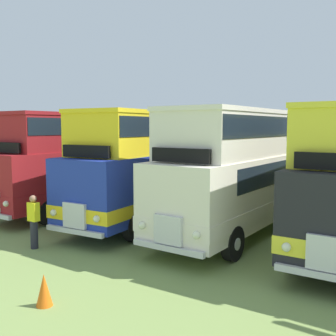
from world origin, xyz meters
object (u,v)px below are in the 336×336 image
Objects in this scene: bus_second_in_row at (161,160)px; cone_mid_row at (44,290)px; marshal_person at (34,221)px; bus_first_in_row at (94,156)px; bus_third_in_row at (249,165)px.

cone_mid_row is at bearing -73.30° from bus_second_in_row.
bus_second_in_row is at bearing 80.91° from marshal_person.
cone_mid_row is at bearing -53.54° from bus_first_in_row.
bus_third_in_row is at bearing -1.20° from bus_first_in_row.
bus_first_in_row is at bearing 178.80° from bus_third_in_row.
cone_mid_row is 4.48m from marshal_person.
marshal_person reaches higher than cone_mid_row.
bus_second_in_row reaches higher than marshal_person.
bus_second_in_row and bus_third_in_row have the same top height.
bus_first_in_row is 7.87m from bus_third_in_row.
bus_second_in_row reaches higher than cone_mid_row.
bus_third_in_row is 9.01m from cone_mid_row.
bus_first_in_row reaches higher than cone_mid_row.
bus_second_in_row is at bearing -179.90° from bus_third_in_row.
bus_first_in_row is 3.93m from bus_second_in_row.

